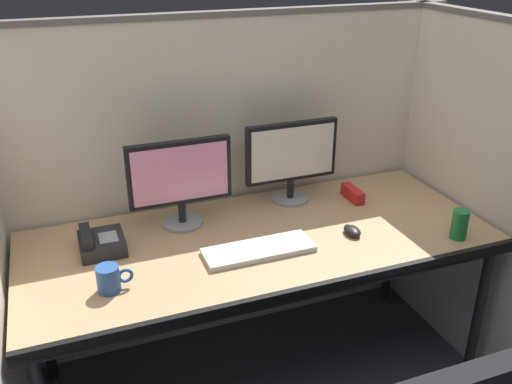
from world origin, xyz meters
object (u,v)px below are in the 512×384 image
(monitor_left, at_px, (180,178))
(keyboard_main, at_px, (259,250))
(computer_mouse, at_px, (352,231))
(coffee_mug, at_px, (109,279))
(soda_can, at_px, (460,224))
(desk, at_px, (261,249))
(monitor_right, at_px, (291,156))
(red_stapler, at_px, (353,194))
(desk_phone, at_px, (100,243))

(monitor_left, bearing_deg, keyboard_main, -56.55)
(computer_mouse, xyz_separation_m, coffee_mug, (-0.98, -0.05, 0.03))
(keyboard_main, distance_m, soda_can, 0.82)
(soda_can, bearing_deg, coffee_mug, 174.72)
(coffee_mug, bearing_deg, desk, 13.81)
(computer_mouse, bearing_deg, monitor_left, 152.10)
(soda_can, distance_m, coffee_mug, 1.37)
(desk, height_order, coffee_mug, coffee_mug)
(monitor_right, relative_size, keyboard_main, 1.00)
(keyboard_main, bearing_deg, desk, 62.92)
(desk, distance_m, monitor_left, 0.44)
(soda_can, bearing_deg, computer_mouse, 155.39)
(keyboard_main, relative_size, red_stapler, 2.87)
(keyboard_main, relative_size, computer_mouse, 4.48)
(monitor_right, bearing_deg, coffee_mug, -153.29)
(computer_mouse, xyz_separation_m, desk_phone, (-0.98, 0.24, 0.02))
(red_stapler, bearing_deg, keyboard_main, -153.33)
(desk_phone, bearing_deg, coffee_mug, -90.35)
(coffee_mug, bearing_deg, desk_phone, 89.65)
(desk, relative_size, coffee_mug, 15.08)
(desk, distance_m, desk_phone, 0.64)
(monitor_right, distance_m, desk_phone, 0.91)
(monitor_left, relative_size, monitor_right, 1.00)
(desk, relative_size, keyboard_main, 4.42)
(red_stapler, relative_size, coffee_mug, 1.19)
(keyboard_main, bearing_deg, monitor_left, 123.45)
(desk, bearing_deg, desk_phone, 167.66)
(desk, bearing_deg, monitor_left, 139.28)
(monitor_right, height_order, red_stapler, monitor_right)
(computer_mouse, bearing_deg, monitor_right, 104.82)
(keyboard_main, distance_m, coffee_mug, 0.57)
(red_stapler, xyz_separation_m, coffee_mug, (-1.15, -0.34, 0.02))
(monitor_left, bearing_deg, monitor_right, 6.28)
(monitor_right, relative_size, red_stapler, 2.87)
(desk_phone, bearing_deg, keyboard_main, -22.38)
(monitor_right, distance_m, red_stapler, 0.34)
(monitor_left, height_order, monitor_right, same)
(monitor_left, relative_size, computer_mouse, 4.48)
(monitor_left, bearing_deg, desk, -40.72)
(keyboard_main, xyz_separation_m, soda_can, (0.80, -0.18, 0.05))
(computer_mouse, height_order, coffee_mug, coffee_mug)
(soda_can, bearing_deg, monitor_left, 153.33)
(monitor_left, distance_m, soda_can, 1.14)
(monitor_right, relative_size, coffee_mug, 3.41)
(keyboard_main, height_order, soda_can, soda_can)
(keyboard_main, height_order, red_stapler, red_stapler)
(computer_mouse, relative_size, soda_can, 0.79)
(desk, xyz_separation_m, keyboard_main, (-0.05, -0.10, 0.06))
(red_stapler, relative_size, soda_can, 1.23)
(desk_phone, distance_m, coffee_mug, 0.29)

